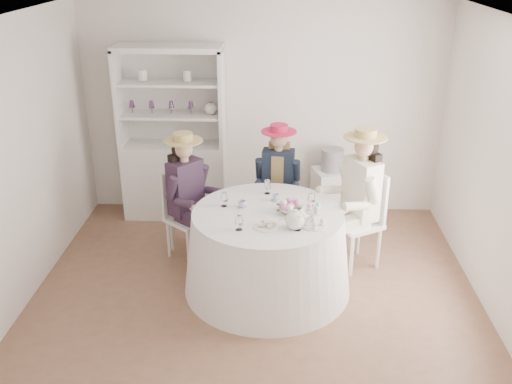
{
  "coord_description": "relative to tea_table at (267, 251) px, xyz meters",
  "views": [
    {
      "loc": [
        0.22,
        -4.98,
        3.28
      ],
      "look_at": [
        0.0,
        0.1,
        1.05
      ],
      "focal_mm": 40.0,
      "sensor_mm": 36.0,
      "label": 1
    }
  ],
  "objects": [
    {
      "name": "table_teapot",
      "position": [
        0.26,
        -0.32,
        0.51
      ],
      "size": [
        0.26,
        0.19,
        0.2
      ],
      "rotation": [
        0.0,
        0.0,
        -0.39
      ],
      "color": "white",
      "rests_on": "tea_table"
    },
    {
      "name": "guest_left",
      "position": [
        -0.89,
        0.6,
        0.4
      ],
      "size": [
        0.63,
        0.61,
        1.46
      ],
      "rotation": [
        0.0,
        0.0,
        0.88
      ],
      "color": "silver",
      "rests_on": "ground"
    },
    {
      "name": "hutch",
      "position": [
        -1.22,
        1.72,
        0.35
      ],
      "size": [
        1.32,
        0.57,
        2.18
      ],
      "rotation": [
        0.0,
        0.0,
        0.07
      ],
      "color": "silver",
      "rests_on": "ground"
    },
    {
      "name": "sandwich_plate",
      "position": [
        0.0,
        -0.31,
        0.45
      ],
      "size": [
        0.25,
        0.25,
        0.05
      ],
      "rotation": [
        0.0,
        0.0,
        -0.17
      ],
      "color": "white",
      "rests_on": "tea_table"
    },
    {
      "name": "cupcake_stand",
      "position": [
        0.43,
        -0.27,
        0.51
      ],
      "size": [
        0.23,
        0.23,
        0.22
      ],
      "rotation": [
        0.0,
        0.0,
        0.38
      ],
      "color": "white",
      "rests_on": "tea_table"
    },
    {
      "name": "stemware_set",
      "position": [
        0.0,
        -0.0,
        0.51
      ],
      "size": [
        0.95,
        0.92,
        0.15
      ],
      "color": "white",
      "rests_on": "tea_table"
    },
    {
      "name": "spare_chair",
      "position": [
        -0.94,
        0.72,
        0.08
      ],
      "size": [
        0.54,
        0.54,
        0.94
      ],
      "rotation": [
        0.0,
        0.0,
        2.53
      ],
      "color": "silver",
      "rests_on": "ground"
    },
    {
      "name": "ground",
      "position": [
        -0.12,
        -0.04,
        -0.43
      ],
      "size": [
        4.5,
        4.5,
        0.0
      ],
      "primitive_type": "plane",
      "color": "brown",
      "rests_on": "ground"
    },
    {
      "name": "wall_front",
      "position": [
        -0.12,
        -2.04,
        0.92
      ],
      "size": [
        4.5,
        0.0,
        4.5
      ],
      "primitive_type": "plane",
      "rotation": [
        -1.57,
        0.0,
        0.0
      ],
      "color": "silver",
      "rests_on": "ground"
    },
    {
      "name": "teacup_c",
      "position": [
        0.25,
        0.13,
        0.47
      ],
      "size": [
        0.1,
        0.1,
        0.07
      ],
      "primitive_type": "imported",
      "rotation": [
        0.0,
        0.0,
        0.15
      ],
      "color": "white",
      "rests_on": "tea_table"
    },
    {
      "name": "wall_right",
      "position": [
        2.13,
        -0.04,
        0.92
      ],
      "size": [
        0.0,
        4.5,
        4.5
      ],
      "primitive_type": "plane",
      "rotation": [
        1.57,
        0.0,
        -1.57
      ],
      "color": "silver",
      "rests_on": "ground"
    },
    {
      "name": "tea_table",
      "position": [
        0.0,
        0.0,
        0.0
      ],
      "size": [
        1.69,
        1.69,
        0.86
      ],
      "rotation": [
        0.0,
        0.0,
        0.41
      ],
      "color": "white",
      "rests_on": "ground"
    },
    {
      "name": "side_table",
      "position": [
        0.77,
        1.71,
        -0.1
      ],
      "size": [
        0.52,
        0.52,
        0.65
      ],
      "primitive_type": "cube",
      "rotation": [
        0.0,
        0.0,
        0.28
      ],
      "color": "silver",
      "rests_on": "ground"
    },
    {
      "name": "guest_mid",
      "position": [
        0.09,
        1.07,
        0.38
      ],
      "size": [
        0.52,
        0.54,
        1.42
      ],
      "rotation": [
        0.0,
        0.0,
        -0.1
      ],
      "color": "silver",
      "rests_on": "ground"
    },
    {
      "name": "flower_arrangement",
      "position": [
        0.2,
        0.02,
        0.52
      ],
      "size": [
        0.18,
        0.18,
        0.07
      ],
      "rotation": [
        0.0,
        0.0,
        0.16
      ],
      "color": "#CC66A0",
      "rests_on": "tea_table"
    },
    {
      "name": "teacup_a",
      "position": [
        -0.26,
        0.1,
        0.46
      ],
      "size": [
        0.11,
        0.11,
        0.06
      ],
      "primitive_type": "imported",
      "rotation": [
        0.0,
        0.0,
        -0.43
      ],
      "color": "white",
      "rests_on": "tea_table"
    },
    {
      "name": "teacup_b",
      "position": [
        0.08,
        0.27,
        0.46
      ],
      "size": [
        0.08,
        0.08,
        0.07
      ],
      "primitive_type": "imported",
      "rotation": [
        0.0,
        0.0,
        0.14
      ],
      "color": "white",
      "rests_on": "tea_table"
    },
    {
      "name": "hatbox",
      "position": [
        0.77,
        1.71,
        0.36
      ],
      "size": [
        0.3,
        0.3,
        0.28
      ],
      "primitive_type": "cylinder",
      "rotation": [
        0.0,
        0.0,
        0.09
      ],
      "color": "black",
      "rests_on": "side_table"
    },
    {
      "name": "guest_right",
      "position": [
        0.95,
        0.5,
        0.45
      ],
      "size": [
        0.67,
        0.61,
        1.56
      ],
      "rotation": [
        0.0,
        0.0,
        -1.05
      ],
      "color": "silver",
      "rests_on": "ground"
    },
    {
      "name": "ceiling",
      "position": [
        -0.12,
        -0.04,
        2.27
      ],
      "size": [
        4.5,
        4.5,
        0.0
      ],
      "primitive_type": "plane",
      "rotation": [
        3.14,
        0.0,
        0.0
      ],
      "color": "white",
      "rests_on": "wall_back"
    },
    {
      "name": "flower_bowl",
      "position": [
        0.23,
        -0.0,
        0.46
      ],
      "size": [
        0.31,
        0.31,
        0.06
      ],
      "primitive_type": "imported",
      "rotation": [
        0.0,
        0.0,
        -0.44
      ],
      "color": "white",
      "rests_on": "tea_table"
    },
    {
      "name": "wall_back",
      "position": [
        -0.12,
        1.96,
        0.92
      ],
      "size": [
        4.5,
        0.0,
        4.5
      ],
      "primitive_type": "plane",
      "rotation": [
        1.57,
        0.0,
        0.0
      ],
      "color": "silver",
      "rests_on": "ground"
    },
    {
      "name": "wall_left",
      "position": [
        -2.37,
        -0.04,
        0.92
      ],
      "size": [
        0.0,
        4.5,
        4.5
      ],
      "primitive_type": "plane",
      "rotation": [
        1.57,
        0.0,
        1.57
      ],
      "color": "silver",
      "rests_on": "ground"
    }
  ]
}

